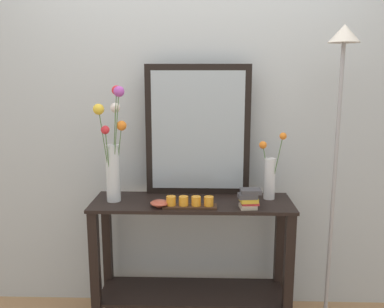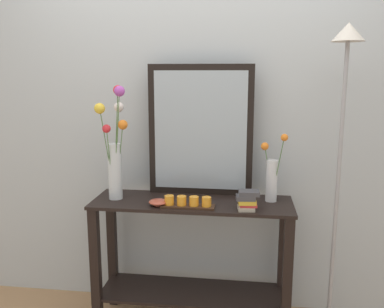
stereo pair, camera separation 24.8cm
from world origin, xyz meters
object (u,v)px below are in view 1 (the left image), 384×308
Objects in this scene: tall_vase_left at (113,153)px; vase_right at (270,174)px; console_table at (192,251)px; mirror_leaning at (198,131)px; book_stack at (249,198)px; candle_tray at (190,203)px; decorative_bowl at (160,203)px; floor_lamp at (338,133)px.

tall_vase_left is 1.64× the size of vase_right.
tall_vase_left is at bearing -177.88° from console_table.
mirror_leaning is 6.04× the size of book_stack.
tall_vase_left reaches higher than candle_tray.
tall_vase_left is 0.42m from decorative_bowl.
tall_vase_left is (-0.48, -0.02, 0.64)m from console_table.
book_stack is 0.65m from floor_lamp.
floor_lamp reaches higher than vase_right.
console_table is at bearing 160.06° from book_stack.
tall_vase_left reaches higher than book_stack.
book_stack is at bearing -169.03° from floor_lamp.
mirror_leaning is at bearing 79.17° from console_table.
candle_tray is at bearing -94.18° from console_table.
book_stack reaches higher than candle_tray.
tall_vase_left is 6.32× the size of decorative_bowl.
mirror_leaning is at bearing 167.18° from vase_right.
vase_right is 3.85× the size of decorative_bowl.
vase_right is at bearing 4.89° from tall_vase_left.
tall_vase_left is (-0.51, -0.19, -0.11)m from mirror_leaning.
vase_right reaches higher than decorative_bowl.
book_stack is (0.35, -0.00, 0.03)m from candle_tray.
floor_lamp is at bearing 5.21° from decorative_bowl.
floor_lamp is at bearing -0.18° from tall_vase_left.
floor_lamp is at bearing -1.46° from console_table.
vase_right is 0.23× the size of floor_lamp.
tall_vase_left is 0.98m from vase_right.
vase_right is at bearing -12.82° from mirror_leaning.
floor_lamp is (1.04, 0.10, 0.41)m from decorative_bowl.
decorative_bowl is at bearing -148.06° from console_table.
vase_right reaches higher than book_stack.
console_table is 0.38m from candle_tray.
mirror_leaning is 2.63× the size of candle_tray.
decorative_bowl is 0.81× the size of book_stack.
console_table is 2.87× the size of vase_right.
mirror_leaning reaches higher than book_stack.
floor_lamp reaches higher than tall_vase_left.
vase_right is 3.12× the size of book_stack.
mirror_leaning is 1.94× the size of vase_right.
mirror_leaning is 0.55m from tall_vase_left.
tall_vase_left reaches higher than vase_right.
vase_right is (0.96, 0.08, -0.15)m from tall_vase_left.
vase_right is (0.45, -0.10, -0.26)m from mirror_leaning.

